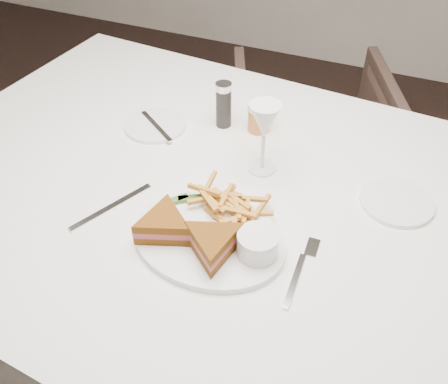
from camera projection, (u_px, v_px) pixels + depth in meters
table at (231, 297)px, 1.36m from camera, size 1.69×1.21×0.75m
chair_far at (309, 133)px, 2.05m from camera, size 0.79×0.77×0.63m
table_setting at (227, 197)px, 1.05m from camera, size 0.79×0.64×0.18m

